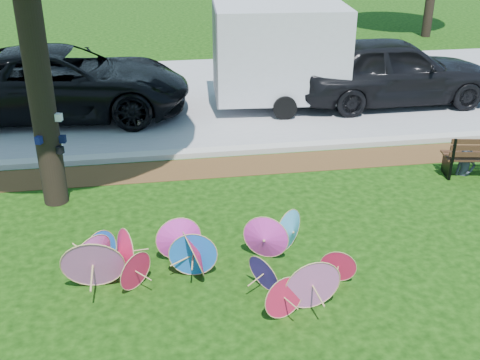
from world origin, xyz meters
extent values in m
plane|color=black|center=(0.00, 0.00, 0.00)|extent=(90.00, 90.00, 0.00)
cube|color=#472D16|center=(0.00, 4.50, 0.01)|extent=(90.00, 1.00, 0.01)
cube|color=#B7B5AD|center=(0.00, 5.20, 0.06)|extent=(90.00, 0.30, 0.12)
cube|color=gray|center=(0.00, 9.35, 0.01)|extent=(90.00, 8.00, 0.01)
cylinder|color=black|center=(-2.69, 3.48, 2.81)|extent=(0.44, 0.44, 5.62)
cone|color=#D31B44|center=(-0.34, 0.74, 0.37)|extent=(0.47, 0.80, 0.74)
cone|color=#D31B44|center=(0.69, -0.39, 0.31)|extent=(0.62, 0.34, 0.62)
cone|color=#EB35BA|center=(-0.57, 1.16, 0.36)|extent=(0.73, 0.23, 0.72)
cone|color=#D31B44|center=(-1.43, 0.93, 0.36)|extent=(0.45, 0.75, 0.73)
cone|color=blue|center=(-0.40, 0.76, 0.36)|extent=(0.74, 0.21, 0.73)
cone|color=#D31B44|center=(1.67, 0.25, 0.27)|extent=(0.55, 0.32, 0.54)
cone|color=blue|center=(-1.78, 1.12, 0.32)|extent=(0.57, 0.59, 0.65)
cone|color=#DD66B9|center=(-1.82, 0.61, 0.45)|extent=(0.92, 0.42, 0.91)
cone|color=#5027B3|center=(0.58, 0.19, 0.30)|extent=(0.51, 0.63, 0.61)
cone|color=#D31B44|center=(-1.27, 0.54, 0.30)|extent=(0.53, 0.53, 0.61)
cone|color=#DD66B9|center=(1.11, -0.30, 0.40)|extent=(0.82, 0.30, 0.81)
cone|color=#EB35BA|center=(0.72, 0.98, 0.37)|extent=(0.71, 0.44, 0.73)
cone|color=#DD66B9|center=(-1.85, 0.83, 0.39)|extent=(0.76, 0.74, 0.78)
cone|color=#49AFE9|center=(1.17, 1.16, 0.35)|extent=(0.59, 0.56, 0.71)
imported|color=black|center=(-2.96, 8.31, 0.86)|extent=(6.43, 3.35, 1.73)
imported|color=black|center=(5.53, 7.96, 0.89)|extent=(5.26, 2.14, 1.79)
cube|color=silver|center=(2.53, 8.20, 1.46)|extent=(3.45, 2.34, 2.91)
imported|color=#383D4D|center=(5.31, 3.39, 0.57)|extent=(0.43, 0.30, 1.13)
camera|label=1|loc=(-0.89, -6.75, 5.17)|focal=45.00mm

